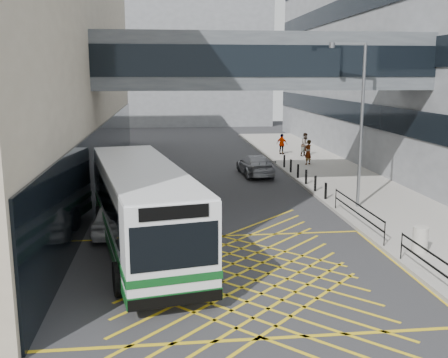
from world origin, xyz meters
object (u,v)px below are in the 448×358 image
object	(u,v)px
car_dark	(158,169)
pedestrian_c	(282,144)
bus	(142,206)
pedestrian_b	(305,145)
car_silver	(255,165)
pedestrian_a	(308,152)
car_white	(118,215)
litter_bin	(420,239)
street_lamp	(358,115)

from	to	relation	value
car_dark	pedestrian_c	distance (m)	13.67
bus	car_dark	xyz separation A→B (m)	(0.49, 14.32, -1.09)
pedestrian_b	car_silver	bearing A→B (deg)	-164.46
car_dark	pedestrian_c	bearing A→B (deg)	-134.69
pedestrian_a	pedestrian_b	distance (m)	4.15
car_white	pedestrian_a	distance (m)	20.04
car_silver	car_white	bearing A→B (deg)	53.50
car_silver	pedestrian_a	size ratio (longest dim) A/B	2.59
bus	car_dark	size ratio (longest dim) A/B	2.67
car_white	pedestrian_a	bearing A→B (deg)	-126.09
bus	litter_bin	bearing A→B (deg)	-20.80
bus	pedestrian_b	size ratio (longest dim) A/B	6.48
bus	litter_bin	distance (m)	10.76
litter_bin	pedestrian_c	xyz separation A→B (m)	(0.27, 25.11, 0.37)
car_white	bus	bearing A→B (deg)	117.59
car_dark	car_silver	world-z (taller)	car_silver
bus	car_silver	bearing A→B (deg)	53.77
litter_bin	pedestrian_a	distance (m)	19.90
car_silver	pedestrian_a	distance (m)	5.44
car_white	pedestrian_a	size ratio (longest dim) A/B	2.66
car_white	pedestrian_c	xyz separation A→B (m)	(11.97, 20.67, 0.25)
bus	car_silver	xyz separation A→B (m)	(7.10, 15.04, -1.07)
litter_bin	pedestrian_b	size ratio (longest dim) A/B	0.52
pedestrian_b	street_lamp	bearing A→B (deg)	-133.59
pedestrian_c	pedestrian_a	bearing A→B (deg)	140.91
pedestrian_a	pedestrian_c	xyz separation A→B (m)	(-0.81, 5.24, -0.06)
bus	car_silver	distance (m)	16.66
bus	pedestrian_a	world-z (taller)	bus
car_dark	street_lamp	distance (m)	14.13
car_dark	litter_bin	bearing A→B (deg)	126.25
litter_bin	pedestrian_c	size ratio (longest dim) A/B	0.57
pedestrian_c	bus	bearing A→B (deg)	107.19
car_dark	pedestrian_a	bearing A→B (deg)	-157.18
bus	pedestrian_b	bearing A→B (deg)	49.47
car_white	litter_bin	bearing A→B (deg)	162.80
street_lamp	car_dark	bearing A→B (deg)	144.68
car_dark	street_lamp	bearing A→B (deg)	142.34
car_silver	pedestrian_c	xyz separation A→B (m)	(3.71, 8.24, 0.28)
bus	car_white	world-z (taller)	bus
litter_bin	pedestrian_c	distance (m)	25.11
car_white	street_lamp	world-z (taller)	street_lamp
pedestrian_b	pedestrian_c	distance (m)	2.09
car_dark	pedestrian_c	world-z (taller)	pedestrian_c
car_silver	car_dark	bearing A→B (deg)	3.26
car_white	car_silver	distance (m)	14.92
bus	street_lamp	world-z (taller)	street_lamp
street_lamp	pedestrian_a	size ratio (longest dim) A/B	4.42
street_lamp	car_silver	bearing A→B (deg)	116.12
litter_bin	pedestrian_a	xyz separation A→B (m)	(1.08, 19.87, 0.43)
car_dark	pedestrian_b	size ratio (longest dim) A/B	2.43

